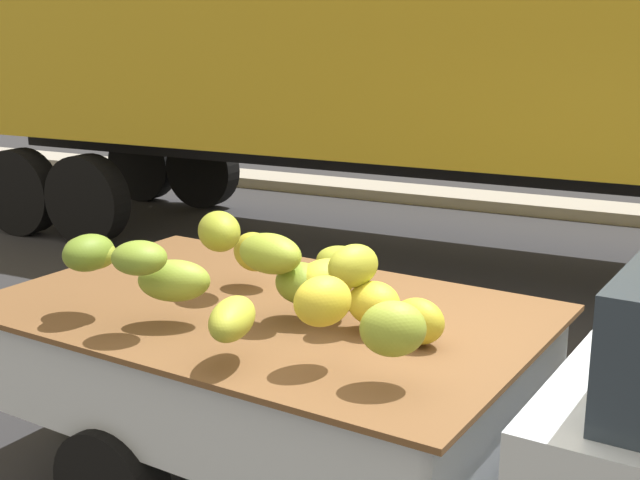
{
  "coord_description": "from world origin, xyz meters",
  "views": [
    {
      "loc": [
        1.07,
        -3.72,
        2.57
      ],
      "look_at": [
        -1.04,
        0.44,
        1.37
      ],
      "focal_mm": 47.15,
      "sensor_mm": 36.0,
      "label": 1
    }
  ],
  "objects": [
    {
      "name": "fallen_banana_bunch_near_tailgate",
      "position": [
        -2.55,
        0.02,
        0.1
      ],
      "size": [
        0.39,
        0.35,
        0.19
      ],
      "primitive_type": "ellipsoid",
      "rotation": [
        0.0,
        0.0,
        3.53
      ],
      "color": "#8CA331",
      "rests_on": "ground"
    },
    {
      "name": "semi_trailer",
      "position": [
        -2.33,
        4.97,
        2.54
      ],
      "size": [
        12.0,
        2.7,
        3.95
      ],
      "rotation": [
        0.0,
        0.0,
        -0.0
      ],
      "color": "gold",
      "rests_on": "ground"
    }
  ]
}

